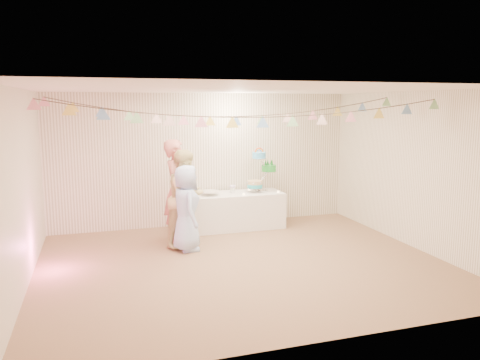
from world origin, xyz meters
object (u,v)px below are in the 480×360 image
object	(u,v)px
table	(235,210)
person_adult_a	(177,190)
person_adult_b	(186,198)
cake_stand	(261,168)
person_child	(186,208)

from	to	relation	value
table	person_adult_a	size ratio (longest dim) A/B	1.02
person_adult_b	cake_stand	bearing A→B (deg)	-10.48
person_adult_a	person_adult_b	size ratio (longest dim) A/B	1.09
person_adult_a	person_adult_b	bearing A→B (deg)	-141.00
cake_stand	table	bearing A→B (deg)	-174.81
person_adult_b	person_child	world-z (taller)	person_adult_b
table	cake_stand	xyz separation A→B (m)	(0.55, 0.05, 0.81)
cake_stand	person_child	xyz separation A→B (m)	(-1.72, -1.16, -0.44)
person_child	person_adult_a	bearing A→B (deg)	2.40
table	person_child	world-z (taller)	person_child
cake_stand	person_child	bearing A→B (deg)	-146.08
person_adult_a	cake_stand	bearing A→B (deg)	-47.94
table	cake_stand	size ratio (longest dim) A/B	2.28
table	person_adult_a	world-z (taller)	person_adult_a
table	person_child	bearing A→B (deg)	-136.62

